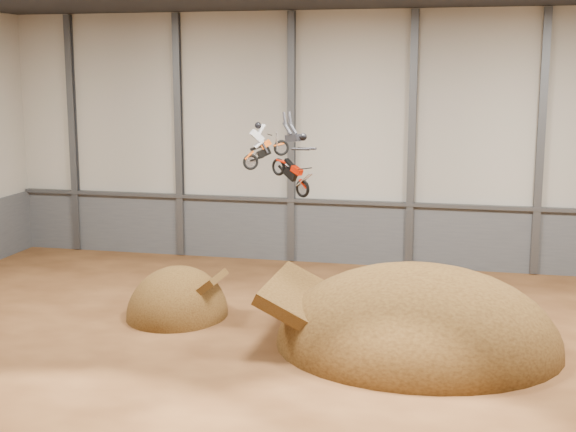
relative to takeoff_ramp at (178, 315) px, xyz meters
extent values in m
plane|color=#482813|center=(6.00, -3.56, 0.00)|extent=(40.00, 40.00, 0.00)
cube|color=#B5AEA1|center=(6.00, 11.44, 7.00)|extent=(40.00, 0.10, 14.00)
cube|color=#4E5055|center=(6.00, 11.34, 1.75)|extent=(39.80, 0.18, 3.50)
cube|color=#47494F|center=(6.00, 11.19, 3.55)|extent=(39.80, 0.35, 0.20)
cube|color=#47494F|center=(-10.67, 11.24, 7.00)|extent=(0.40, 0.36, 13.90)
cube|color=#47494F|center=(-4.00, 11.24, 7.00)|extent=(0.40, 0.36, 13.90)
cube|color=#47494F|center=(2.66, 11.24, 7.00)|extent=(0.40, 0.36, 13.90)
cube|color=#47494F|center=(9.33, 11.24, 7.00)|extent=(0.40, 0.36, 13.90)
cube|color=#47494F|center=(16.00, 11.24, 7.00)|extent=(0.40, 0.36, 13.90)
ellipsoid|color=#38230E|center=(0.00, 0.00, 0.00)|extent=(4.43, 5.11, 4.43)
ellipsoid|color=#38230E|center=(10.69, -1.67, 0.00)|extent=(11.24, 9.94, 6.48)
camera|label=1|loc=(12.53, -32.39, 10.81)|focal=50.00mm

